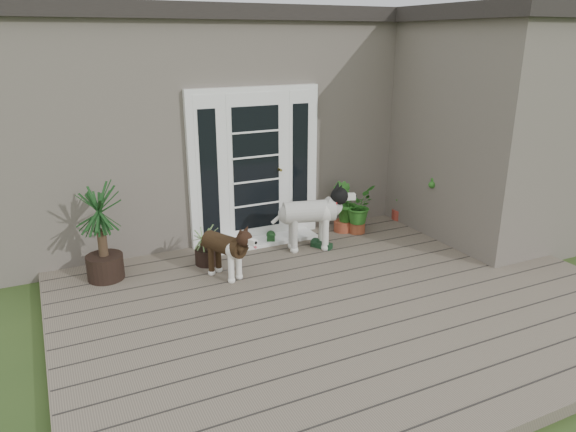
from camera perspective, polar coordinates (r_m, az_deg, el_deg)
name	(u,v)px	position (r m, az deg, el deg)	size (l,w,h in m)	color
deck	(348,304)	(6.05, 6.49, -9.34)	(6.20, 4.60, 0.12)	#6B5B4C
house_main	(220,120)	(9.31, -7.32, 10.25)	(7.40, 4.00, 3.10)	#665E54
roof_main	(216,17)	(9.21, -7.77, 20.45)	(7.60, 4.20, 0.20)	#2D2826
house_wing	(484,136)	(8.17, 20.34, 8.09)	(1.60, 2.40, 3.10)	#665E54
roof_wing	(499,13)	(8.07, 21.73, 19.65)	(1.80, 2.60, 0.20)	#2D2826
door_unit	(255,166)	(7.41, -3.56, 5.42)	(1.90, 0.14, 2.15)	white
door_step	(262,241)	(7.55, -2.83, -2.67)	(1.60, 0.40, 0.05)	white
brindle_dog	(225,253)	(6.42, -6.82, -4.00)	(0.32, 0.74, 0.62)	#3B2715
white_dog	(309,222)	(7.20, 2.29, -0.62)	(0.41, 0.95, 0.79)	white
spider_plant	(207,244)	(6.83, -8.74, -2.95)	(0.52, 0.52, 0.55)	#7F985E
yucca	(101,232)	(6.60, -19.45, -1.67)	(0.82, 0.82, 1.19)	#113317
herb_a	(358,212)	(7.88, 7.49, 0.39)	(0.50, 0.50, 0.64)	#215017
herb_b	(343,214)	(7.94, 5.96, 0.21)	(0.36, 0.36, 0.53)	#164F18
herb_c	(402,205)	(8.64, 12.15, 1.20)	(0.31, 0.31, 0.48)	#275618
sapling	(440,187)	(7.92, 16.08, 3.03)	(0.43, 0.43, 1.46)	#1F5016
clog_left	(322,244)	(7.36, 3.63, -3.05)	(0.16, 0.34, 0.10)	black
clog_right	(271,238)	(7.57, -1.85, -2.37)	(0.16, 0.34, 0.10)	#173A17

